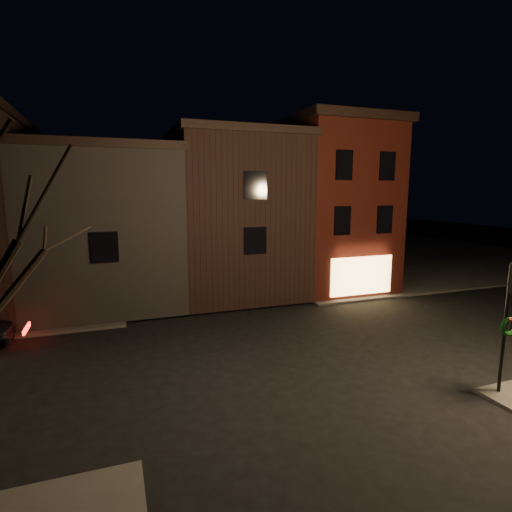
{
  "coord_description": "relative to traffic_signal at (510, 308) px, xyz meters",
  "views": [
    {
      "loc": [
        -5.32,
        -13.68,
        6.2
      ],
      "look_at": [
        0.95,
        3.81,
        3.2
      ],
      "focal_mm": 28.0,
      "sensor_mm": 36.0,
      "label": 1
    }
  ],
  "objects": [
    {
      "name": "traffic_signal",
      "position": [
        0.0,
        0.0,
        0.0
      ],
      "size": [
        0.58,
        0.38,
        4.05
      ],
      "color": "black",
      "rests_on": "sidewalk_near_right"
    },
    {
      "name": "row_building_a",
      "position": [
        -4.1,
        16.01,
        2.03
      ],
      "size": [
        7.3,
        10.3,
        9.4
      ],
      "color": "black",
      "rests_on": "ground"
    },
    {
      "name": "corner_building",
      "position": [
        2.4,
        14.98,
        2.59
      ],
      "size": [
        6.5,
        8.5,
        10.5
      ],
      "color": "#4D150D",
      "rests_on": "ground"
    },
    {
      "name": "ground",
      "position": [
        -5.6,
        5.51,
        -2.81
      ],
      "size": [
        120.0,
        120.0,
        0.0
      ],
      "primitive_type": "plane",
      "color": "black",
      "rests_on": "ground"
    },
    {
      "name": "sidewalk_far_right",
      "position": [
        14.4,
        25.51,
        -2.75
      ],
      "size": [
        30.0,
        30.0,
        0.12
      ],
      "primitive_type": "cube",
      "color": "#2D2B28",
      "rests_on": "ground"
    },
    {
      "name": "row_building_b",
      "position": [
        -11.35,
        16.01,
        1.53
      ],
      "size": [
        7.8,
        10.3,
        8.4
      ],
      "color": "black",
      "rests_on": "ground"
    }
  ]
}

